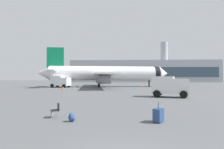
% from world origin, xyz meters
% --- Properties ---
extents(airplane_at_gate, '(35.68, 32.35, 10.50)m').
position_xyz_m(airplane_at_gate, '(-4.44, 46.16, 3.66)').
color(airplane_at_gate, white).
rests_on(airplane_at_gate, ground).
extents(service_truck, '(5.21, 3.54, 2.90)m').
position_xyz_m(service_truck, '(-15.52, 42.00, 1.61)').
color(service_truck, white).
rests_on(service_truck, ground).
extents(cargo_van, '(4.80, 3.42, 2.60)m').
position_xyz_m(cargo_van, '(6.01, 19.39, 1.45)').
color(cargo_van, white).
rests_on(cargo_van, ground).
extents(safety_cone_near, '(0.44, 0.44, 0.77)m').
position_xyz_m(safety_cone_near, '(5.32, 45.83, 0.38)').
color(safety_cone_near, '#F2590C').
rests_on(safety_cone_near, ground).
extents(safety_cone_mid, '(0.44, 0.44, 0.72)m').
position_xyz_m(safety_cone_mid, '(-12.52, 47.64, 0.36)').
color(safety_cone_mid, '#F2590C').
rests_on(safety_cone_mid, ground).
extents(safety_cone_far, '(0.44, 0.44, 0.72)m').
position_xyz_m(safety_cone_far, '(-12.18, 33.64, 0.36)').
color(safety_cone_far, '#F2590C').
rests_on(safety_cone_far, ground).
extents(rolling_suitcase, '(0.69, 0.75, 1.10)m').
position_xyz_m(rolling_suitcase, '(1.97, 5.84, 0.39)').
color(rolling_suitcase, navy).
rests_on(rolling_suitcase, ground).
extents(traveller_backpack, '(0.36, 0.40, 0.48)m').
position_xyz_m(traveller_backpack, '(-2.74, 5.74, 0.23)').
color(traveller_backpack, navy).
rests_on(traveller_backpack, ground).
extents(gate_chair, '(0.65, 0.65, 0.86)m').
position_xyz_m(gate_chair, '(-3.97, 6.74, 0.50)').
color(gate_chair, black).
rests_on(gate_chair, ground).
extents(terminal_building, '(89.27, 18.36, 25.11)m').
position_xyz_m(terminal_building, '(13.58, 114.93, 6.69)').
color(terminal_building, '#9EA3AD').
rests_on(terminal_building, ground).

